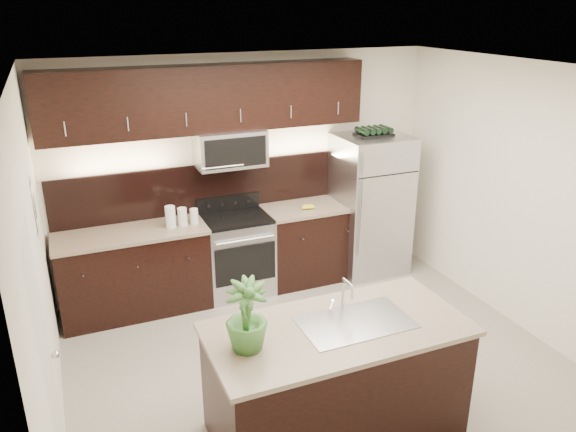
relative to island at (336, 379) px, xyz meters
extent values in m
plane|color=gray|center=(0.26, 0.82, -0.47)|extent=(4.50, 4.50, 0.00)
cube|color=silver|center=(0.26, 2.82, 0.88)|extent=(4.50, 0.02, 2.70)
cube|color=silver|center=(0.26, -1.18, 0.88)|extent=(4.50, 0.02, 2.70)
cube|color=silver|center=(-1.99, 0.82, 0.88)|extent=(0.02, 4.00, 2.70)
cube|color=silver|center=(2.51, 0.82, 0.88)|extent=(0.02, 4.00, 2.70)
cube|color=white|center=(0.26, 0.82, 2.23)|extent=(4.50, 4.00, 0.02)
cube|color=beige|center=(-1.97, 0.02, 0.54)|extent=(0.04, 0.80, 2.02)
sphere|color=silver|center=(-1.94, 0.34, 0.53)|extent=(0.06, 0.06, 0.06)
cube|color=black|center=(-1.98, 1.57, 1.18)|extent=(0.01, 0.32, 0.46)
cube|color=white|center=(-1.98, 1.57, 1.18)|extent=(0.00, 0.24, 0.36)
cube|color=black|center=(-1.16, 2.51, -0.02)|extent=(1.57, 0.62, 0.90)
cube|color=black|center=(0.97, 2.51, -0.02)|extent=(1.16, 0.62, 0.90)
cube|color=#B2B2B7|center=(0.01, 2.51, -0.02)|extent=(0.76, 0.62, 0.90)
cube|color=black|center=(0.01, 2.51, 0.44)|extent=(0.76, 0.60, 0.03)
cube|color=tan|center=(-1.16, 2.51, 0.45)|extent=(1.59, 0.65, 0.04)
cube|color=tan|center=(0.97, 2.51, 0.45)|extent=(1.18, 0.65, 0.04)
cube|color=black|center=(-0.20, 2.80, 0.75)|extent=(3.49, 0.02, 0.56)
cube|color=#B2B2B7|center=(0.01, 2.62, 1.23)|extent=(0.76, 0.40, 0.40)
cube|color=black|center=(-0.20, 2.65, 1.78)|extent=(3.49, 0.33, 0.70)
cube|color=black|center=(0.00, 0.00, -0.02)|extent=(1.90, 0.90, 0.90)
cube|color=tan|center=(0.00, 0.00, 0.45)|extent=(1.96, 0.96, 0.04)
cube|color=silver|center=(0.15, 0.00, 0.47)|extent=(0.84, 0.50, 0.01)
cylinder|color=silver|center=(0.15, 0.21, 0.59)|extent=(0.03, 0.03, 0.24)
cylinder|color=silver|center=(0.15, 0.14, 0.74)|extent=(0.02, 0.14, 0.02)
cylinder|color=silver|center=(0.15, 0.07, 0.69)|extent=(0.02, 0.02, 0.10)
cube|color=#B2B2B7|center=(1.72, 2.45, 0.39)|extent=(0.83, 0.75, 1.73)
cube|color=black|center=(1.72, 2.45, 1.27)|extent=(0.43, 0.26, 0.03)
cylinder|color=black|center=(1.56, 2.45, 1.32)|extent=(0.07, 0.24, 0.07)
cylinder|color=black|center=(1.64, 2.45, 1.32)|extent=(0.07, 0.24, 0.07)
cylinder|color=black|center=(1.72, 2.45, 1.32)|extent=(0.07, 0.24, 0.07)
cylinder|color=black|center=(1.80, 2.45, 1.32)|extent=(0.07, 0.24, 0.07)
cylinder|color=black|center=(1.89, 2.45, 1.32)|extent=(0.07, 0.24, 0.07)
imported|color=#356628|center=(-0.71, 0.00, 0.73)|extent=(0.35, 0.35, 0.52)
cylinder|color=silver|center=(-0.73, 2.46, 0.59)|extent=(0.11, 0.11, 0.24)
cylinder|color=beige|center=(-0.60, 2.46, 0.57)|extent=(0.10, 0.10, 0.20)
cylinder|color=beige|center=(-0.48, 2.47, 0.55)|extent=(0.09, 0.09, 0.17)
cylinder|color=silver|center=(1.37, 2.46, 0.55)|extent=(0.09, 0.09, 0.17)
cylinder|color=silver|center=(1.37, 2.46, 0.65)|extent=(0.09, 0.09, 0.02)
cylinder|color=silver|center=(1.37, 2.46, 0.69)|extent=(0.01, 0.01, 0.07)
ellipsoid|color=gold|center=(0.82, 2.43, 0.49)|extent=(0.18, 0.16, 0.05)
camera|label=1|loc=(-1.74, -3.18, 2.72)|focal=35.00mm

